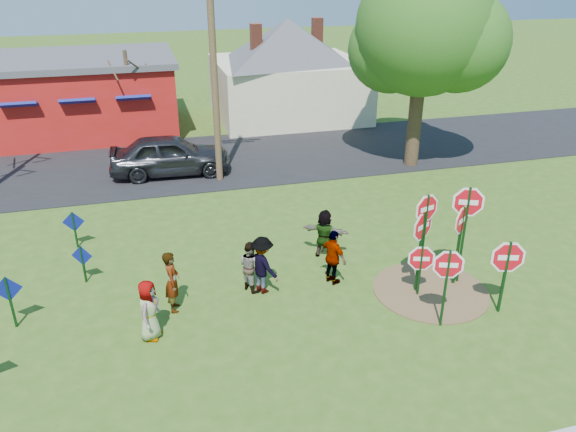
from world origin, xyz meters
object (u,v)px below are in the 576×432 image
person_a (149,310)px  person_b (172,281)px  utility_pole (214,69)px  suv (170,155)px  stop_sign_c (467,213)px  stop_sign_d (461,226)px  stop_sign_a (447,272)px  stop_sign_b (426,219)px  leafy_tree (426,35)px

person_a → person_b: 1.26m
utility_pole → suv: bearing=148.9°
stop_sign_c → person_b: (-7.95, 0.73, -1.31)m
stop_sign_d → utility_pole: (-5.18, 9.84, 2.75)m
stop_sign_a → person_b: (-6.46, 2.48, -0.72)m
person_b → utility_pole: size_ratio=0.20×
person_a → suv: size_ratio=0.32×
stop_sign_c → stop_sign_b: bearing=-153.3°
stop_sign_d → person_b: bearing=139.9°
person_a → utility_pole: utility_pole is taller
stop_sign_d → leafy_tree: (3.48, 9.43, 3.76)m
stop_sign_d → leafy_tree: leafy_tree is taller
stop_sign_d → utility_pole: utility_pole is taller
stop_sign_c → person_b: size_ratio=1.81×
stop_sign_c → leafy_tree: 10.50m
stop_sign_a → person_a: bearing=-172.4°
person_b → stop_sign_b: bearing=-91.2°
stop_sign_d → person_b: (-7.79, 0.80, -0.98)m
person_a → leafy_tree: bearing=-28.2°
stop_sign_a → suv: (-5.73, 12.66, -0.68)m
stop_sign_d → leafy_tree: size_ratio=0.30×
utility_pole → stop_sign_c: bearing=-61.3°
stop_sign_c → stop_sign_d: bearing=-134.5°
leafy_tree → suv: bearing=171.6°
person_b → utility_pole: utility_pole is taller
stop_sign_b → suv: bearing=100.9°
stop_sign_b → stop_sign_c: 1.31m
stop_sign_a → leafy_tree: leafy_tree is taller
stop_sign_d → suv: size_ratio=0.52×
stop_sign_c → suv: (-7.23, 10.91, -1.28)m
stop_sign_b → utility_pole: bearing=94.9°
stop_sign_a → suv: bearing=133.2°
stop_sign_c → utility_pole: utility_pole is taller
stop_sign_d → person_a: 8.51m
stop_sign_c → person_a: bearing=-156.0°
stop_sign_a → utility_pole: 12.52m
suv → stop_sign_d: bearing=-144.2°
stop_sign_d → leafy_tree: bearing=35.5°
person_a → utility_pole: size_ratio=0.18×
stop_sign_a → leafy_tree: 12.76m
stop_sign_d → utility_pole: 11.46m
stop_sign_a → person_a: stop_sign_a is taller
stop_sign_a → stop_sign_c: stop_sign_c is taller
stop_sign_a → suv: 13.92m
person_a → stop_sign_c: bearing=-65.1°
leafy_tree → person_b: bearing=-142.6°
person_b → leafy_tree: size_ratio=0.20×
stop_sign_c → utility_pole: 11.39m
person_a → person_b: person_b is taller
stop_sign_b → person_a: 7.44m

